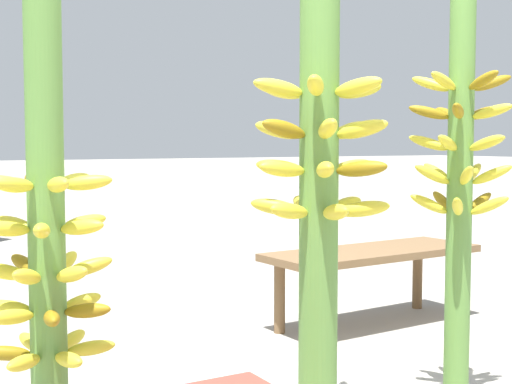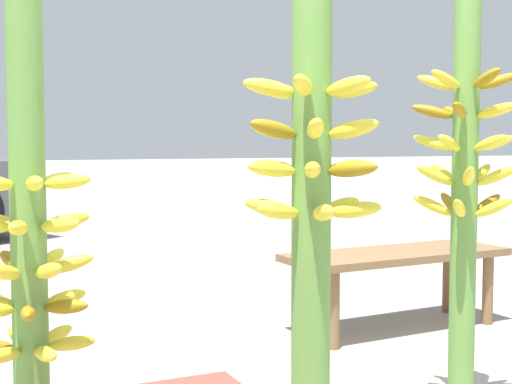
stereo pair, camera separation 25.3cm
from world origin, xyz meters
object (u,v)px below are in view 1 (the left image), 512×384
Objects in this scene: banana_stalk_right at (460,182)px; market_bench at (373,260)px; banana_stalk_center at (319,190)px; banana_stalk_left at (47,258)px.

market_bench is at bearing 64.71° from banana_stalk_right.
banana_stalk_right is (0.61, -0.05, 0.01)m from banana_stalk_center.
banana_stalk_right reaches higher than banana_stalk_left.
banana_stalk_left is 0.88× the size of banana_stalk_right.
banana_stalk_right is at bearing -4.29° from banana_stalk_center.
banana_stalk_left is 1.11× the size of market_bench.
banana_stalk_center is 0.99× the size of banana_stalk_right.
banana_stalk_right reaches higher than market_bench.
market_bench is at bearing 43.81° from banana_stalk_center.
banana_stalk_center is at bearing 175.71° from banana_stalk_right.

